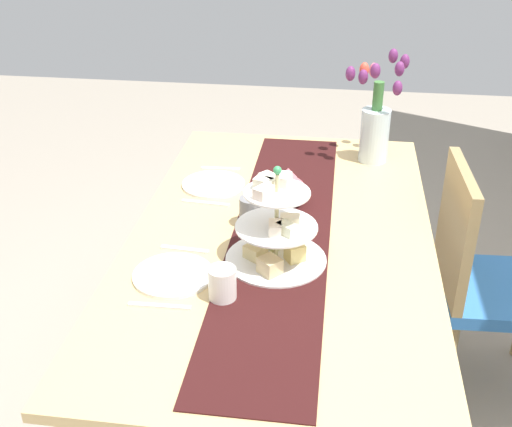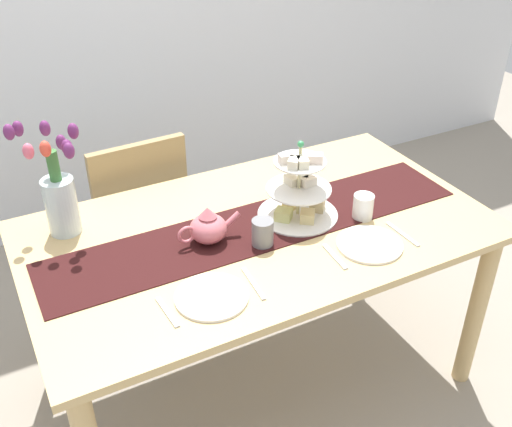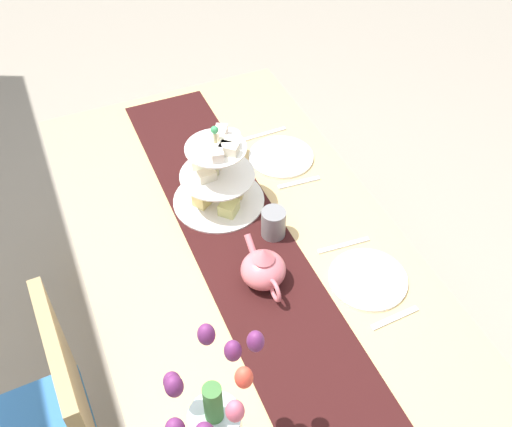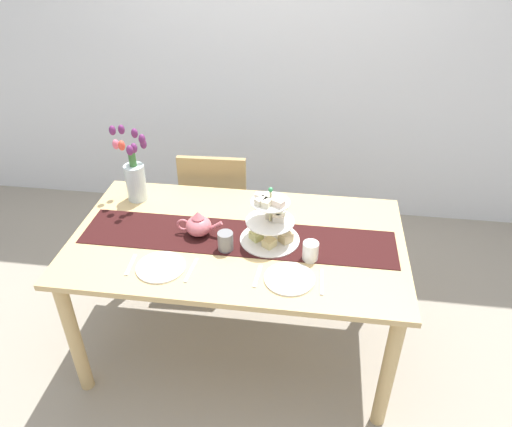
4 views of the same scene
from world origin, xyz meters
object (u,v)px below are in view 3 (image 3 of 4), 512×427
at_px(teapot, 263,269).
at_px(fork_right, 299,183).
at_px(dining_table, 238,257).
at_px(tiered_cake_stand, 218,179).
at_px(dinner_plate_left, 368,279).
at_px(mug_white_text, 230,145).
at_px(dinner_plate_right, 281,157).
at_px(mug_grey, 274,223).
at_px(knife_right, 265,134).
at_px(tulip_vase, 216,427).
at_px(fork_left, 395,318).
at_px(knife_left, 343,245).

relative_size(teapot, fork_right, 1.59).
distance_m(dining_table, tiered_cake_stand, 0.26).
xyz_separation_m(dinner_plate_left, mug_white_text, (0.68, 0.16, 0.04)).
xyz_separation_m(teapot, fork_right, (0.34, -0.28, -0.06)).
distance_m(teapot, dinner_plate_right, 0.56).
bearing_deg(mug_grey, knife_right, -20.76).
bearing_deg(fork_right, tulip_vase, 142.86).
bearing_deg(tiered_cake_stand, mug_grey, -153.73).
distance_m(dinner_plate_left, fork_left, 0.15).
height_order(tiered_cake_stand, dinner_plate_right, tiered_cake_stand).
relative_size(fork_left, mug_grey, 1.58).
xyz_separation_m(fork_left, mug_grey, (0.42, 0.18, 0.05)).
relative_size(dinner_plate_left, dinner_plate_right, 1.00).
relative_size(tiered_cake_stand, fork_left, 2.03).
relative_size(knife_left, dinner_plate_right, 0.74).
bearing_deg(mug_white_text, tulip_vase, 157.10).
xyz_separation_m(dining_table, mug_white_text, (0.37, -0.12, 0.15)).
bearing_deg(knife_right, dining_table, 146.77).
bearing_deg(fork_left, mug_white_text, 10.91).
relative_size(tiered_cake_stand, fork_right, 2.03).
relative_size(dining_table, dinner_plate_left, 7.30).
bearing_deg(dinner_plate_left, knife_left, 0.00).
height_order(tulip_vase, fork_right, tulip_vase).
distance_m(fork_left, dinner_plate_right, 0.74).
bearing_deg(dinner_plate_right, dining_table, 135.36).
bearing_deg(dinner_plate_right, mug_grey, 151.29).
distance_m(tiered_cake_stand, fork_left, 0.69).
relative_size(knife_left, mug_grey, 1.79).
bearing_deg(teapot, knife_left, -83.95).
distance_m(dinner_plate_right, mug_grey, 0.37).
bearing_deg(teapot, mug_white_text, -12.11).
distance_m(dinner_plate_left, mug_white_text, 0.70).
bearing_deg(dining_table, teapot, 180.00).
bearing_deg(dinner_plate_left, tulip_vase, 118.29).
bearing_deg(dinner_plate_right, tiered_cake_stand, 112.98).
xyz_separation_m(tulip_vase, dinner_plate_right, (0.91, -0.58, -0.16)).
bearing_deg(tiered_cake_stand, dinner_plate_left, -149.72).
bearing_deg(knife_right, teapot, 155.85).
bearing_deg(fork_right, fork_left, 180.00).
xyz_separation_m(dinner_plate_left, knife_right, (0.74, 0.00, -0.00)).
bearing_deg(mug_white_text, tiered_cake_stand, 149.44).
distance_m(dining_table, mug_white_text, 0.42).
xyz_separation_m(knife_left, knife_right, (0.60, 0.00, 0.00)).
relative_size(tulip_vase, fork_right, 2.79).
relative_size(tiered_cake_stand, dinner_plate_right, 1.32).
distance_m(knife_right, mug_white_text, 0.18).
xyz_separation_m(fork_left, knife_right, (0.89, 0.00, 0.00)).
relative_size(tulip_vase, knife_left, 2.47).
bearing_deg(tiered_cake_stand, tulip_vase, 159.24).
height_order(dinner_plate_left, fork_left, dinner_plate_left).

